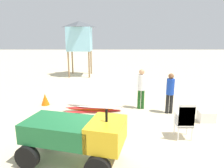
{
  "coord_description": "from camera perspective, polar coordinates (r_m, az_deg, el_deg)",
  "views": [
    {
      "loc": [
        0.07,
        -6.23,
        3.19
      ],
      "look_at": [
        0.03,
        2.45,
        1.12
      ],
      "focal_mm": 33.08,
      "sensor_mm": 36.0,
      "label": 1
    }
  ],
  "objects": [
    {
      "name": "ground",
      "position": [
        6.99,
        -0.35,
        -13.7
      ],
      "size": [
        80.0,
        80.0,
        0.0
      ],
      "primitive_type": "plane",
      "color": "beige"
    },
    {
      "name": "cooler_box",
      "position": [
        8.59,
        24.85,
        -8.19
      ],
      "size": [
        0.58,
        0.4,
        0.41
      ],
      "primitive_type": "cube",
      "color": "white",
      "rests_on": "ground"
    },
    {
      "name": "stacked_plastic_chairs",
      "position": [
        6.78,
        19.77,
        -8.95
      ],
      "size": [
        0.48,
        0.48,
        1.2
      ],
      "color": "white",
      "rests_on": "ground"
    },
    {
      "name": "surfboard_pile",
      "position": [
        8.8,
        -5.15,
        -6.45
      ],
      "size": [
        2.58,
        0.71,
        0.4
      ],
      "color": "red",
      "rests_on": "ground"
    },
    {
      "name": "traffic_cone_near",
      "position": [
        10.09,
        -17.76,
        -4.05
      ],
      "size": [
        0.38,
        0.38,
        0.54
      ],
      "primitive_type": "cone",
      "color": "orange",
      "rests_on": "ground"
    },
    {
      "name": "lifeguard_near_right",
      "position": [
        9.02,
        8.34,
        -0.63
      ],
      "size": [
        0.32,
        0.32,
        1.77
      ],
      "color": "#194C19",
      "rests_on": "ground"
    },
    {
      "name": "utility_cart",
      "position": [
        5.37,
        -9.8,
        -13.36
      ],
      "size": [
        2.77,
        1.84,
        1.5
      ],
      "color": "#1E6B38",
      "rests_on": "ground"
    },
    {
      "name": "lifeguard_near_left",
      "position": [
        8.74,
        16.0,
        -1.82
      ],
      "size": [
        0.32,
        0.32,
        1.69
      ],
      "color": "black",
      "rests_on": "ground"
    },
    {
      "name": "lifeguard_tower",
      "position": [
        16.54,
        -8.75,
        12.97
      ],
      "size": [
        1.98,
        1.98,
        4.22
      ],
      "color": "olive",
      "rests_on": "ground"
    }
  ]
}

